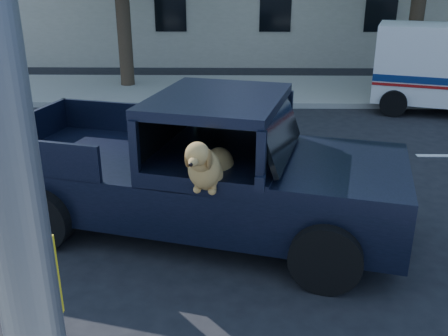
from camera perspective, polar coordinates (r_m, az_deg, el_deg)
The scene contains 4 objects.
ground at distance 7.30m, azimuth 5.77°, elevation -7.66°, with size 120.00×120.00×0.00m, color black.
far_sidewalk at distance 15.94m, azimuth 3.21°, elevation 8.90°, with size 60.00×4.00×0.15m, color gray.
lane_stripes at distance 10.70m, azimuth 15.09°, elevation 1.42°, with size 21.60×0.14×0.01m, color silver, non-canonical shape.
pickup_truck at distance 7.20m, azimuth -3.48°, elevation -1.94°, with size 5.99×3.58×2.01m.
Camera 1 is at (-0.62, -6.35, 3.54)m, focal length 40.00 mm.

